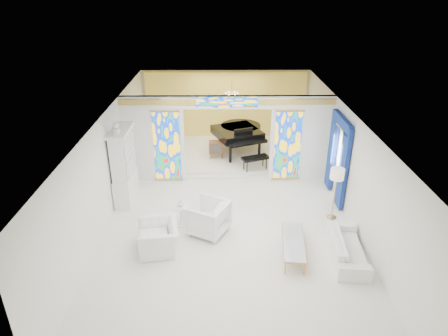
{
  "coord_description": "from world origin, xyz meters",
  "views": [
    {
      "loc": [
        -0.25,
        -10.56,
        6.38
      ],
      "look_at": [
        -0.13,
        0.2,
        1.29
      ],
      "focal_mm": 32.0,
      "sensor_mm": 36.0,
      "label": 1
    }
  ],
  "objects_px": {
    "armchair_left": "(158,237)",
    "grand_piano": "(239,132)",
    "china_cabinet": "(124,166)",
    "coffee_table": "(294,242)",
    "sofa": "(348,247)",
    "tv_console": "(216,147)",
    "armchair_right": "(208,218)"
  },
  "relations": [
    {
      "from": "armchair_right",
      "to": "coffee_table",
      "type": "relative_size",
      "value": 0.57
    },
    {
      "from": "china_cabinet",
      "to": "coffee_table",
      "type": "relative_size",
      "value": 1.5
    },
    {
      "from": "grand_piano",
      "to": "armchair_left",
      "type": "bearing_deg",
      "value": -132.63
    },
    {
      "from": "china_cabinet",
      "to": "sofa",
      "type": "xyz_separation_m",
      "value": [
        6.17,
        -2.99,
        -0.88
      ]
    },
    {
      "from": "coffee_table",
      "to": "tv_console",
      "type": "distance_m",
      "value": 6.08
    },
    {
      "from": "sofa",
      "to": "coffee_table",
      "type": "height_order",
      "value": "sofa"
    },
    {
      "from": "armchair_right",
      "to": "tv_console",
      "type": "height_order",
      "value": "armchair_right"
    },
    {
      "from": "china_cabinet",
      "to": "tv_console",
      "type": "bearing_deg",
      "value": 45.78
    },
    {
      "from": "armchair_left",
      "to": "sofa",
      "type": "bearing_deg",
      "value": 75.65
    },
    {
      "from": "china_cabinet",
      "to": "tv_console",
      "type": "relative_size",
      "value": 4.22
    },
    {
      "from": "armchair_left",
      "to": "grand_piano",
      "type": "relative_size",
      "value": 0.34
    },
    {
      "from": "china_cabinet",
      "to": "armchair_left",
      "type": "xyz_separation_m",
      "value": [
        1.37,
        -2.61,
        -0.8
      ]
    },
    {
      "from": "armchair_left",
      "to": "sofa",
      "type": "xyz_separation_m",
      "value": [
        4.8,
        -0.38,
        -0.08
      ]
    },
    {
      "from": "armchair_right",
      "to": "tv_console",
      "type": "distance_m",
      "value": 4.76
    },
    {
      "from": "armchair_right",
      "to": "sofa",
      "type": "height_order",
      "value": "armchair_right"
    },
    {
      "from": "sofa",
      "to": "coffee_table",
      "type": "xyz_separation_m",
      "value": [
        -1.34,
        0.16,
        0.07
      ]
    },
    {
      "from": "armchair_left",
      "to": "coffee_table",
      "type": "xyz_separation_m",
      "value": [
        3.46,
        -0.22,
        -0.01
      ]
    },
    {
      "from": "china_cabinet",
      "to": "grand_piano",
      "type": "bearing_deg",
      "value": 43.24
    },
    {
      "from": "coffee_table",
      "to": "grand_piano",
      "type": "xyz_separation_m",
      "value": [
        -1.1,
        6.34,
        0.63
      ]
    },
    {
      "from": "armchair_right",
      "to": "china_cabinet",
      "type": "bearing_deg",
      "value": -98.01
    },
    {
      "from": "china_cabinet",
      "to": "coffee_table",
      "type": "bearing_deg",
      "value": -30.35
    },
    {
      "from": "sofa",
      "to": "coffee_table",
      "type": "relative_size",
      "value": 1.11
    },
    {
      "from": "armchair_left",
      "to": "sofa",
      "type": "distance_m",
      "value": 4.81
    },
    {
      "from": "sofa",
      "to": "grand_piano",
      "type": "bearing_deg",
      "value": 26.15
    },
    {
      "from": "sofa",
      "to": "coffee_table",
      "type": "distance_m",
      "value": 1.35
    },
    {
      "from": "coffee_table",
      "to": "grand_piano",
      "type": "relative_size",
      "value": 0.54
    },
    {
      "from": "china_cabinet",
      "to": "grand_piano",
      "type": "distance_m",
      "value": 5.12
    },
    {
      "from": "coffee_table",
      "to": "tv_console",
      "type": "bearing_deg",
      "value": 109.22
    },
    {
      "from": "china_cabinet",
      "to": "armchair_right",
      "type": "xyz_separation_m",
      "value": [
        2.62,
        -1.85,
        -0.7
      ]
    },
    {
      "from": "tv_console",
      "to": "armchair_left",
      "type": "bearing_deg",
      "value": -106.28
    },
    {
      "from": "sofa",
      "to": "china_cabinet",
      "type": "bearing_deg",
      "value": 69.75
    },
    {
      "from": "armchair_right",
      "to": "tv_console",
      "type": "bearing_deg",
      "value": -155.33
    }
  ]
}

